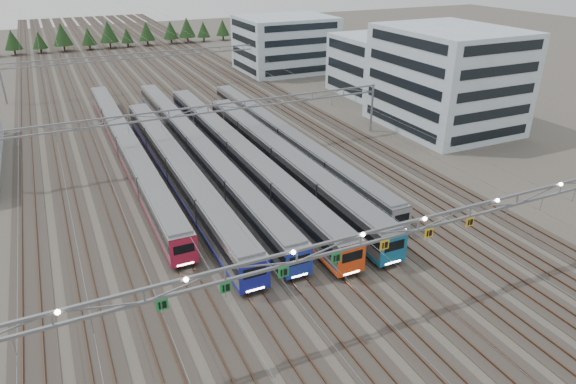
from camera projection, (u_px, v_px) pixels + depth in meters
name	position (u px, v px, depth m)	size (l,w,h in m)	color
ground	(356.00, 314.00, 43.34)	(400.00, 400.00, 0.00)	#47423A
track_bed	(136.00, 69.00, 124.33)	(54.00, 260.00, 5.42)	#2D2823
train_a	(127.00, 147.00, 74.13)	(2.75, 63.46, 3.58)	black
train_b	(178.00, 169.00, 66.29)	(2.95, 53.42, 3.85)	black
train_c	(196.00, 147.00, 74.00)	(2.75, 67.30, 3.58)	black
train_d	(237.00, 152.00, 71.73)	(2.93, 61.04, 3.82)	black
train_e	(281.00, 159.00, 69.27)	(3.00, 51.26, 3.92)	black
train_f	(285.00, 138.00, 78.04)	(2.54, 58.48, 3.30)	black
gantry_near	(361.00, 243.00, 40.18)	(56.36, 0.61, 8.08)	gray
gantry_mid	(208.00, 115.00, 73.25)	(56.36, 0.36, 8.00)	gray
gantry_far	(145.00, 60.00, 109.98)	(56.36, 0.36, 8.00)	gray
depot_bldg_south	(447.00, 79.00, 85.71)	(18.00, 22.00, 16.49)	#A5B6C5
depot_bldg_mid	(374.00, 65.00, 107.35)	(14.00, 16.00, 11.84)	#A5B6C5
depot_bldg_north	(285.00, 44.00, 127.12)	(22.00, 18.00, 13.07)	#A5B6C5
treeline	(117.00, 34.00, 157.69)	(100.10, 5.60, 7.02)	#332114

